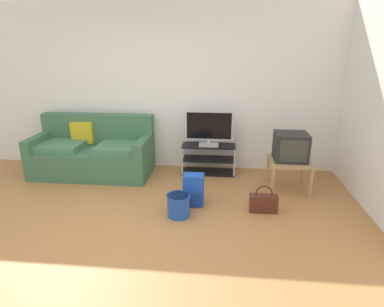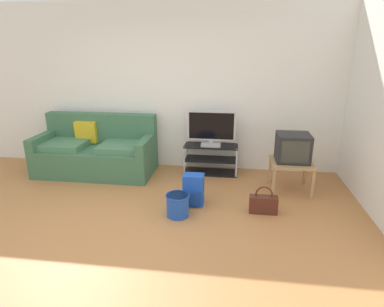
{
  "view_description": "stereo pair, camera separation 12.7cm",
  "coord_description": "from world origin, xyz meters",
  "px_view_note": "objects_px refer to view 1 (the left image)",
  "views": [
    {
      "loc": [
        1.16,
        -2.93,
        2.01
      ],
      "look_at": [
        0.76,
        0.96,
        0.71
      ],
      "focal_mm": 30.38,
      "sensor_mm": 36.0,
      "label": 1
    },
    {
      "loc": [
        1.29,
        -2.92,
        2.01
      ],
      "look_at": [
        0.76,
        0.96,
        0.71
      ],
      "focal_mm": 30.38,
      "sensor_mm": 36.0,
      "label": 2
    }
  ],
  "objects_px": {
    "flat_tv": "(209,129)",
    "side_table": "(289,164)",
    "handbag": "(263,203)",
    "crt_tv": "(291,147)",
    "cleaning_bucket": "(178,205)",
    "couch": "(93,153)",
    "backpack": "(193,190)",
    "tv_stand": "(209,159)"
  },
  "relations": [
    {
      "from": "couch",
      "to": "cleaning_bucket",
      "type": "height_order",
      "value": "couch"
    },
    {
      "from": "couch",
      "to": "handbag",
      "type": "height_order",
      "value": "couch"
    },
    {
      "from": "backpack",
      "to": "cleaning_bucket",
      "type": "distance_m",
      "value": 0.37
    },
    {
      "from": "flat_tv",
      "to": "side_table",
      "type": "xyz_separation_m",
      "value": [
        1.2,
        -0.51,
        -0.38
      ]
    },
    {
      "from": "backpack",
      "to": "handbag",
      "type": "relative_size",
      "value": 1.17
    },
    {
      "from": "side_table",
      "to": "handbag",
      "type": "relative_size",
      "value": 1.61
    },
    {
      "from": "tv_stand",
      "to": "backpack",
      "type": "bearing_deg",
      "value": -96.73
    },
    {
      "from": "couch",
      "to": "tv_stand",
      "type": "bearing_deg",
      "value": 5.95
    },
    {
      "from": "tv_stand",
      "to": "backpack",
      "type": "height_order",
      "value": "tv_stand"
    },
    {
      "from": "side_table",
      "to": "backpack",
      "type": "height_order",
      "value": "side_table"
    },
    {
      "from": "flat_tv",
      "to": "side_table",
      "type": "relative_size",
      "value": 1.32
    },
    {
      "from": "cleaning_bucket",
      "to": "couch",
      "type": "bearing_deg",
      "value": 140.73
    },
    {
      "from": "tv_stand",
      "to": "side_table",
      "type": "bearing_deg",
      "value": -23.87
    },
    {
      "from": "backpack",
      "to": "handbag",
      "type": "bearing_deg",
      "value": 8.97
    },
    {
      "from": "flat_tv",
      "to": "handbag",
      "type": "distance_m",
      "value": 1.6
    },
    {
      "from": "crt_tv",
      "to": "backpack",
      "type": "xyz_separation_m",
      "value": [
        -1.33,
        -0.65,
        -0.44
      ]
    },
    {
      "from": "tv_stand",
      "to": "backpack",
      "type": "relative_size",
      "value": 2.06
    },
    {
      "from": "tv_stand",
      "to": "flat_tv",
      "type": "xyz_separation_m",
      "value": [
        -0.0,
        -0.02,
        0.52
      ]
    },
    {
      "from": "tv_stand",
      "to": "crt_tv",
      "type": "distance_m",
      "value": 1.36
    },
    {
      "from": "couch",
      "to": "flat_tv",
      "type": "distance_m",
      "value": 1.93
    },
    {
      "from": "flat_tv",
      "to": "side_table",
      "type": "height_order",
      "value": "flat_tv"
    },
    {
      "from": "tv_stand",
      "to": "cleaning_bucket",
      "type": "distance_m",
      "value": 1.53
    },
    {
      "from": "side_table",
      "to": "crt_tv",
      "type": "xyz_separation_m",
      "value": [
        0.0,
        0.02,
        0.26
      ]
    },
    {
      "from": "flat_tv",
      "to": "backpack",
      "type": "xyz_separation_m",
      "value": [
        -0.14,
        -1.14,
        -0.55
      ]
    },
    {
      "from": "tv_stand",
      "to": "cleaning_bucket",
      "type": "bearing_deg",
      "value": -101.03
    },
    {
      "from": "cleaning_bucket",
      "to": "side_table",
      "type": "bearing_deg",
      "value": 33.05
    },
    {
      "from": "couch",
      "to": "crt_tv",
      "type": "xyz_separation_m",
      "value": [
        3.08,
        -0.32,
        0.3
      ]
    },
    {
      "from": "handbag",
      "to": "cleaning_bucket",
      "type": "height_order",
      "value": "handbag"
    },
    {
      "from": "side_table",
      "to": "handbag",
      "type": "distance_m",
      "value": 0.9
    },
    {
      "from": "backpack",
      "to": "couch",
      "type": "bearing_deg",
      "value": 167.0
    },
    {
      "from": "crt_tv",
      "to": "cleaning_bucket",
      "type": "xyz_separation_m",
      "value": [
        -1.49,
        -0.98,
        -0.49
      ]
    },
    {
      "from": "tv_stand",
      "to": "cleaning_bucket",
      "type": "relative_size",
      "value": 2.95
    },
    {
      "from": "side_table",
      "to": "backpack",
      "type": "distance_m",
      "value": 1.49
    },
    {
      "from": "side_table",
      "to": "backpack",
      "type": "relative_size",
      "value": 1.38
    },
    {
      "from": "couch",
      "to": "crt_tv",
      "type": "height_order",
      "value": "couch"
    },
    {
      "from": "crt_tv",
      "to": "tv_stand",
      "type": "bearing_deg",
      "value": 156.78
    },
    {
      "from": "side_table",
      "to": "flat_tv",
      "type": "bearing_deg",
      "value": 157.04
    },
    {
      "from": "flat_tv",
      "to": "crt_tv",
      "type": "distance_m",
      "value": 1.3
    },
    {
      "from": "couch",
      "to": "backpack",
      "type": "bearing_deg",
      "value": -29.08
    },
    {
      "from": "flat_tv",
      "to": "handbag",
      "type": "xyz_separation_m",
      "value": [
        0.77,
        -1.26,
        -0.64
      ]
    },
    {
      "from": "tv_stand",
      "to": "crt_tv",
      "type": "height_order",
      "value": "crt_tv"
    },
    {
      "from": "handbag",
      "to": "backpack",
      "type": "bearing_deg",
      "value": 172.89
    }
  ]
}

